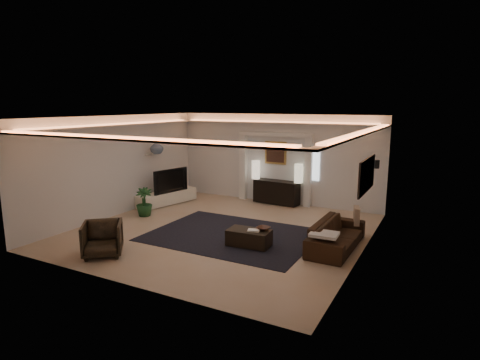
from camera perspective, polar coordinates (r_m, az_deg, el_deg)
The scene contains 33 objects.
floor at distance 10.36m, azimuth -2.55°, elevation -7.26°, with size 7.00×7.00×0.00m, color tan.
ceiling at distance 9.85m, azimuth -2.69°, elevation 8.98°, with size 7.00×7.00×0.00m, color white.
wall_back at distance 13.11m, azimuth 5.15°, elevation 3.05°, with size 7.00×7.00×0.00m, color silver.
wall_front at distance 7.27m, azimuth -16.73°, elevation -3.69°, with size 7.00×7.00×0.00m, color silver.
wall_left at distance 12.14m, azimuth -17.03°, elevation 1.99°, with size 7.00×7.00×0.00m, color silver.
wall_right at distance 8.80m, azimuth 17.46°, elevation -1.26°, with size 7.00×7.00×0.00m, color silver.
cove_soffit at distance 9.86m, azimuth -2.68°, elevation 7.36°, with size 7.00×7.00×0.04m, color silver.
daylight_slit at distance 12.65m, azimuth 10.76°, elevation 2.16°, with size 0.25×0.03×1.00m, color white.
area_rug at distance 10.00m, azimuth -1.13°, elevation -7.89°, with size 4.00×3.00×0.01m, color black.
pilaster_left at distance 13.55m, azimuth 0.47°, elevation 1.85°, with size 0.22×0.20×2.20m, color silver.
pilaster_right at distance 12.67m, azimuth 9.75°, elevation 1.06°, with size 0.22×0.20×2.20m, color silver.
alcove_header at distance 12.93m, azimuth 5.04°, elevation 6.51°, with size 2.52×0.20×0.12m, color silver.
painting_frame at distance 13.05m, azimuth 5.12°, elevation 3.90°, with size 0.74×0.04×0.74m, color tan.
painting_canvas at distance 13.03m, azimuth 5.08°, elevation 3.89°, with size 0.62×0.02×0.62m, color #4C2D1E.
art_panel_frame at distance 9.05m, azimuth 17.72°, elevation 0.67°, with size 0.04×1.64×0.74m, color black.
art_panel_gold at distance 9.05m, azimuth 17.56°, elevation 0.68°, with size 0.02×1.50×0.62m, color tan.
wall_sconce at distance 10.92m, azimuth 19.04°, elevation 2.15°, with size 0.12×0.12×0.22m, color black.
wall_niche at distance 13.09m, azimuth -12.59°, elevation 3.70°, with size 0.10×0.55×0.04m, color silver.
console at distance 13.01m, azimuth 5.24°, elevation -1.71°, with size 1.50×0.47×0.75m, color black.
lamp_left at distance 13.18m, azimuth 2.28°, elevation 1.54°, with size 0.27×0.27×0.60m, color #FAE6C7.
lamp_right at distance 12.62m, azimuth 8.39°, elevation 1.02°, with size 0.27×0.27×0.59m, color beige.
media_ledge at distance 13.18m, azimuth -10.43°, elevation -2.47°, with size 0.53×2.12×0.40m, color silver.
tv at distance 13.00m, azimuth -10.25°, elevation 0.08°, with size 0.17×1.32×0.76m, color black.
figurine at distance 13.40m, azimuth -9.36°, elevation -0.40°, with size 0.14×0.14×0.37m, color black.
ginger_jar at distance 12.82m, azimuth -11.86°, elevation 4.65°, with size 0.42×0.42×0.43m, color slate.
plant at distance 11.90m, azimuth -13.58°, elevation -3.09°, with size 0.46×0.46×0.83m, color #1C441E.
sofa at distance 9.32m, azimuth 13.64°, elevation -7.64°, with size 0.83×2.13×0.62m, color brown.
throw_blanket at distance 8.54m, azimuth 11.97°, elevation -7.61°, with size 0.57×0.47×0.06m, color silver.
throw_pillow at distance 10.10m, azimuth 16.35°, elevation -4.92°, with size 0.13×0.42×0.42m, color tan.
coffee_table at distance 9.22m, azimuth 1.30°, elevation -8.23°, with size 0.97×0.53×0.36m, color black.
bowl at distance 9.16m, azimuth 3.38°, elevation -6.79°, with size 0.30×0.30×0.07m, color #42291F.
magazine at distance 9.07m, azimuth 1.96°, elevation -7.09°, with size 0.26×0.19×0.03m, color white.
armchair at distance 9.12m, azimuth -19.09°, elevation -7.97°, with size 0.79×0.82×0.74m, color black.
Camera 1 is at (4.99, -8.49, 3.22)m, focal length 29.79 mm.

